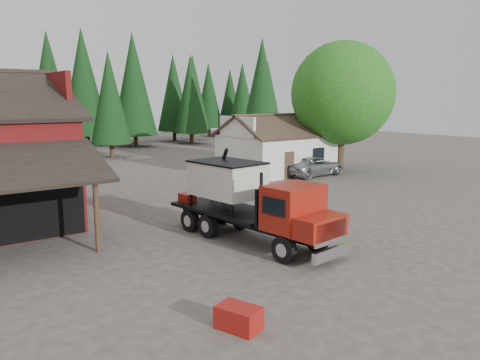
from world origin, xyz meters
TOP-DOWN VIEW (x-y plane):
  - ground at (0.00, 0.00)m, footprint 120.00×120.00m
  - farmhouse at (13.00, 13.00)m, footprint 8.60×6.42m
  - deciduous_tree at (17.01, 9.97)m, footprint 8.00×8.00m
  - conifer_backdrop at (0.00, 42.00)m, footprint 76.00×16.00m
  - near_pine_b at (6.00, 30.00)m, footprint 3.96×3.96m
  - near_pine_c at (22.00, 26.00)m, footprint 4.84×4.84m
  - feed_truck at (-0.10, -0.28)m, footprint 3.07×8.32m
  - silver_car at (14.00, 10.00)m, footprint 5.50×2.76m
  - equip_box at (-4.93, -6.00)m, footprint 1.02×1.27m

SIDE VIEW (x-z plane):
  - ground at x=0.00m, z-range 0.00..0.00m
  - conifer_backdrop at x=0.00m, z-range -8.00..8.00m
  - equip_box at x=-4.93m, z-range 0.00..0.60m
  - silver_car at x=14.00m, z-range 0.00..1.49m
  - farmhouse at x=13.00m, z-range -0.66..3.99m
  - feed_truck at x=-0.10m, z-range -0.12..3.55m
  - near_pine_b at x=6.00m, z-range 0.69..11.09m
  - deciduous_tree at x=17.01m, z-range 0.81..11.01m
  - near_pine_c at x=22.00m, z-range 0.69..13.09m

